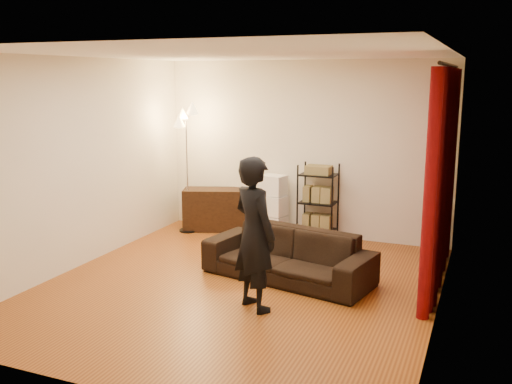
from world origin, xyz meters
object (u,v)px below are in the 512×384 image
at_px(storage_boxes, 273,205).
at_px(media_cabinet, 220,209).
at_px(sofa, 288,255).
at_px(wire_shelf, 318,202).
at_px(floor_lamp, 187,171).
at_px(person, 255,234).

bearing_deg(storage_boxes, media_cabinet, -177.76).
bearing_deg(sofa, wire_shelf, 106.25).
bearing_deg(floor_lamp, media_cabinet, 33.51).
bearing_deg(sofa, person, -80.32).
height_order(sofa, person, person).
height_order(sofa, floor_lamp, floor_lamp).
height_order(media_cabinet, wire_shelf, wire_shelf).
relative_size(sofa, floor_lamp, 1.05).
xyz_separation_m(media_cabinet, wire_shelf, (1.64, 0.03, 0.25)).
bearing_deg(wire_shelf, floor_lamp, -147.12).
distance_m(person, floor_lamp, 3.28).
distance_m(sofa, wire_shelf, 1.81).
distance_m(media_cabinet, storage_boxes, 0.92).
bearing_deg(storage_boxes, person, -73.26).
distance_m(sofa, person, 1.12).
distance_m(wire_shelf, floor_lamp, 2.12).
distance_m(sofa, storage_boxes, 2.00).
relative_size(storage_boxes, floor_lamp, 0.48).
distance_m(sofa, floor_lamp, 2.74).
bearing_deg(person, floor_lamp, -15.66).
xyz_separation_m(sofa, wire_shelf, (-0.14, 1.79, 0.28)).
height_order(storage_boxes, wire_shelf, wire_shelf).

